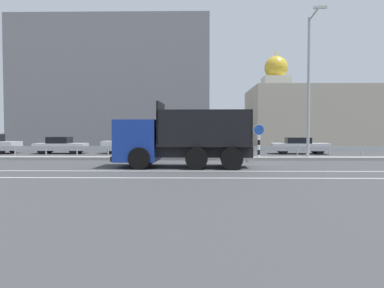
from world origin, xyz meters
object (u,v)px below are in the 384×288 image
object	(u,v)px
dump_truck	(167,143)
church_tower	(276,100)
parked_car_3	(130,144)
parked_car_5	(299,145)
parked_car_2	(61,145)
parked_car_4	(214,144)
street_lamp_1	(310,80)
median_road_sign	(259,142)

from	to	relation	value
dump_truck	church_tower	bearing A→B (deg)	-17.97
parked_car_3	parked_car_5	world-z (taller)	parked_car_3
dump_truck	parked_car_3	bearing A→B (deg)	22.21
parked_car_2	parked_car_3	size ratio (longest dim) A/B	0.93
parked_car_2	parked_car_4	size ratio (longest dim) A/B	0.81
parked_car_2	parked_car_5	distance (m)	18.32
parked_car_3	church_tower	bearing A→B (deg)	145.42
dump_truck	church_tower	xyz separation A→B (m)	(12.29, 33.95, 4.67)
parked_car_4	dump_truck	bearing A→B (deg)	166.14
street_lamp_1	parked_car_2	world-z (taller)	street_lamp_1
parked_car_3	parked_car_4	xyz separation A→B (m)	(6.47, -0.61, 0.02)
median_road_sign	parked_car_4	size ratio (longest dim) A/B	0.45
parked_car_5	parked_car_3	bearing A→B (deg)	-86.73
parked_car_2	parked_car_3	xyz separation A→B (m)	(5.33, 0.14, 0.05)
parked_car_4	median_road_sign	bearing A→B (deg)	-151.84
parked_car_2	parked_car_3	bearing A→B (deg)	90.47
church_tower	parked_car_2	bearing A→B (deg)	-131.83
parked_car_4	parked_car_5	world-z (taller)	parked_car_4
dump_truck	church_tower	distance (m)	36.41
parked_car_2	parked_car_3	distance (m)	5.33
median_road_sign	street_lamp_1	world-z (taller)	street_lamp_1
parked_car_2	parked_car_5	size ratio (longest dim) A/B	0.89
parked_car_3	dump_truck	bearing A→B (deg)	19.76
parked_car_2	parked_car_4	world-z (taller)	parked_car_4
median_road_sign	street_lamp_1	xyz separation A→B (m)	(2.97, -0.28, 3.74)
street_lamp_1	parked_car_5	xyz separation A→B (m)	(1.01, 5.90, -4.21)
parked_car_4	church_tower	world-z (taller)	church_tower
parked_car_3	church_tower	distance (m)	29.14
dump_truck	parked_car_2	xyz separation A→B (m)	(-9.10, 10.06, -0.55)
dump_truck	parked_car_4	xyz separation A→B (m)	(2.71, 9.59, -0.47)
parked_car_3	street_lamp_1	bearing A→B (deg)	62.74
dump_truck	parked_car_3	size ratio (longest dim) A/B	1.63
dump_truck	median_road_sign	world-z (taller)	dump_truck
dump_truck	street_lamp_1	bearing A→B (deg)	-61.25
parked_car_4	street_lamp_1	bearing A→B (deg)	-132.68
parked_car_2	parked_car_4	xyz separation A→B (m)	(11.81, -0.47, 0.08)
dump_truck	parked_car_2	world-z (taller)	dump_truck
median_road_sign	parked_car_3	distance (m)	10.71
parked_car_4	church_tower	bearing A→B (deg)	-19.56
dump_truck	parked_car_3	distance (m)	10.88
median_road_sign	street_lamp_1	size ratio (longest dim) A/B	0.25
church_tower	parked_car_4	bearing A→B (deg)	-111.48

